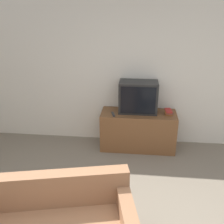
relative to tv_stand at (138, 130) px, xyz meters
The scene contains 5 objects.
wall_back 1.04m from the tv_stand, 127.76° to the left, with size 9.00×0.06×2.60m.
tv_stand is the anchor object (origin of this frame).
television 0.63m from the tv_stand, 105.97° to the left, with size 0.68×0.40×0.56m.
book_stack 0.65m from the tv_stand, ahead, with size 0.14×0.23×0.08m.
remote_on_stand 0.59m from the tv_stand, 162.94° to the right, with size 0.09×0.19×0.02m.
Camera 1 is at (0.23, -1.65, 2.47)m, focal length 42.00 mm.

